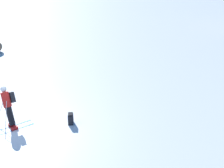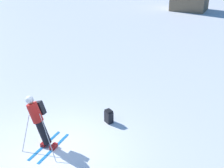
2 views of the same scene
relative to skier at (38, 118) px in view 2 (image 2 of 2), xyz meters
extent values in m
plane|color=white|center=(0.68, -0.02, -0.97)|extent=(300.00, 300.00, 0.00)
cube|color=#1E7AC6|center=(0.16, -0.02, -0.96)|extent=(0.13, 1.70, 0.01)
cube|color=#1E7AC6|center=(0.52, -0.02, -0.96)|extent=(0.13, 1.70, 0.01)
cube|color=#B21919|center=(0.16, -0.02, -0.89)|extent=(0.15, 0.28, 0.12)
cube|color=#B21919|center=(0.52, -0.02, -0.89)|extent=(0.15, 0.28, 0.12)
cylinder|color=black|center=(0.16, -0.02, -0.47)|extent=(0.52, 0.27, 0.84)
cylinder|color=red|center=(-0.07, -0.03, 0.20)|extent=(0.54, 0.35, 0.70)
sphere|color=tan|center=(-0.21, -0.03, 0.60)|extent=(0.29, 0.23, 0.29)
sphere|color=silver|center=(-0.22, -0.03, 0.63)|extent=(0.34, 0.27, 0.33)
cube|color=black|center=(-0.09, 0.23, 0.23)|extent=(0.41, 0.19, 0.51)
cylinder|color=#B7B7BC|center=(-0.27, -0.33, -0.43)|extent=(0.03, 0.52, 1.08)
cylinder|color=#B7B7BC|center=(0.56, -0.31, -0.36)|extent=(0.86, 0.51, 1.23)
cube|color=black|center=(1.42, 2.15, -0.75)|extent=(0.37, 0.34, 0.44)
cube|color=black|center=(1.42, 2.15, -0.50)|extent=(0.33, 0.31, 0.06)
camera|label=1|loc=(11.94, -2.91, 6.17)|focal=50.00mm
camera|label=2|loc=(5.72, -6.59, 5.12)|focal=50.00mm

